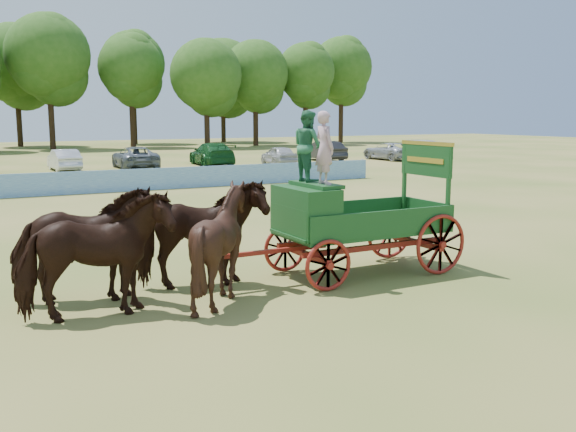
% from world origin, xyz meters
% --- Properties ---
extents(ground, '(160.00, 160.00, 0.00)m').
position_xyz_m(ground, '(0.00, 0.00, 0.00)').
color(ground, '#9F8448').
rests_on(ground, ground).
extents(horse_lead_left, '(2.75, 1.34, 2.28)m').
position_xyz_m(horse_lead_left, '(-7.09, -1.01, 1.14)').
color(horse_lead_left, black).
rests_on(horse_lead_left, ground).
extents(horse_lead_right, '(2.89, 1.75, 2.28)m').
position_xyz_m(horse_lead_right, '(-7.09, 0.09, 1.14)').
color(horse_lead_right, black).
rests_on(horse_lead_right, ground).
extents(horse_wheel_left, '(2.26, 2.06, 2.29)m').
position_xyz_m(horse_wheel_left, '(-4.69, -1.01, 1.14)').
color(horse_wheel_left, black).
rests_on(horse_wheel_left, ground).
extents(horse_wheel_right, '(2.87, 1.67, 2.28)m').
position_xyz_m(horse_wheel_right, '(-4.69, 0.09, 1.14)').
color(horse_wheel_right, black).
rests_on(horse_wheel_right, ground).
extents(farm_dray, '(5.99, 2.00, 3.71)m').
position_xyz_m(farm_dray, '(-1.73, -0.43, 1.64)').
color(farm_dray, '#9F2D0F').
rests_on(farm_dray, ground).
extents(sponsor_banner, '(26.00, 0.08, 1.05)m').
position_xyz_m(sponsor_banner, '(-1.00, 18.00, 0.53)').
color(sponsor_banner, '#205DAF').
rests_on(sponsor_banner, ground).
extents(parked_cars, '(55.92, 7.72, 1.63)m').
position_xyz_m(parked_cars, '(-0.12, 30.30, 0.75)').
color(parked_cars, silver).
rests_on(parked_cars, ground).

